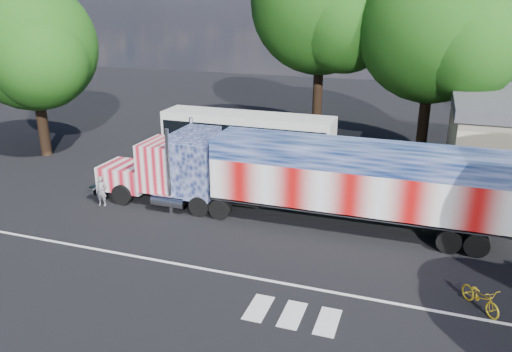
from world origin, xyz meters
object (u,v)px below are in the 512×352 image
(semi_truck, at_px, (300,177))
(woman, at_px, (101,191))
(tree_n_mid, at_px, (323,4))
(coach_bus, at_px, (247,138))
(bicycle, at_px, (481,297))
(tree_ne_a, at_px, (437,28))
(tree_w_a, at_px, (33,47))

(semi_truck, xyz_separation_m, woman, (-10.05, -1.55, -1.43))
(tree_n_mid, bearing_deg, semi_truck, -80.95)
(semi_truck, bearing_deg, tree_n_mid, 99.05)
(coach_bus, relative_size, tree_n_mid, 0.75)
(semi_truck, relative_size, bicycle, 11.55)
(coach_bus, relative_size, tree_ne_a, 0.85)
(woman, height_order, bicycle, woman)
(bicycle, bearing_deg, tree_n_mid, 78.76)
(woman, bearing_deg, semi_truck, 1.03)
(tree_w_a, bearing_deg, tree_ne_a, 17.13)
(tree_w_a, bearing_deg, semi_truck, -14.27)
(coach_bus, relative_size, tree_w_a, 0.97)
(semi_truck, height_order, tree_n_mid, tree_n_mid)
(tree_n_mid, bearing_deg, coach_bus, -113.47)
(coach_bus, bearing_deg, tree_n_mid, 66.53)
(coach_bus, bearing_deg, semi_truck, -54.58)
(coach_bus, xyz_separation_m, tree_n_mid, (3.10, 7.13, 8.10))
(coach_bus, distance_m, tree_ne_a, 13.48)
(semi_truck, distance_m, tree_n_mid, 16.78)
(tree_n_mid, bearing_deg, bicycle, -63.30)
(woman, height_order, tree_w_a, tree_w_a)
(bicycle, bearing_deg, woman, 130.66)
(tree_ne_a, bearing_deg, tree_w_a, -162.87)
(semi_truck, distance_m, bicycle, 9.38)
(woman, height_order, tree_n_mid, tree_n_mid)
(semi_truck, xyz_separation_m, coach_bus, (-5.45, 7.67, -0.54))
(coach_bus, bearing_deg, tree_w_a, -168.12)
(tree_w_a, relative_size, tree_n_mid, 0.77)
(woman, distance_m, tree_n_mid, 20.18)
(semi_truck, xyz_separation_m, tree_ne_a, (5.28, 12.30, 6.18))
(bicycle, relative_size, tree_w_a, 0.15)
(bicycle, height_order, tree_w_a, tree_w_a)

